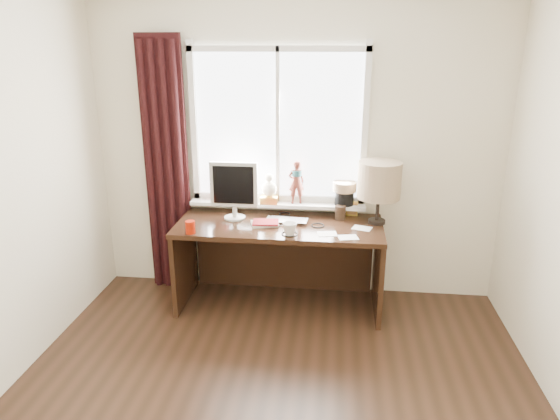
# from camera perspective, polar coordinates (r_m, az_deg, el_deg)

# --- Properties ---
(wall_back) EXTENTS (3.50, 0.00, 2.60)m
(wall_back) POSITION_cam_1_polar(r_m,az_deg,el_deg) (4.31, 1.81, 6.93)
(wall_back) COLOR beige
(wall_back) RESTS_ON ground
(laptop) EXTENTS (0.36, 0.25, 0.03)m
(laptop) POSITION_cam_1_polar(r_m,az_deg,el_deg) (4.15, 0.82, -1.22)
(laptop) COLOR silver
(laptop) RESTS_ON desk
(mug) EXTENTS (0.14, 0.13, 0.11)m
(mug) POSITION_cam_1_polar(r_m,az_deg,el_deg) (3.86, 1.13, -2.14)
(mug) COLOR white
(mug) RESTS_ON desk
(red_cup) EXTENTS (0.08, 0.08, 0.10)m
(red_cup) POSITION_cam_1_polar(r_m,az_deg,el_deg) (3.96, -10.21, -1.94)
(red_cup) COLOR #961401
(red_cup) RESTS_ON desk
(window) EXTENTS (1.52, 0.20, 1.40)m
(window) POSITION_cam_1_polar(r_m,az_deg,el_deg) (4.27, 0.12, 6.97)
(window) COLOR white
(window) RESTS_ON ground
(curtain) EXTENTS (0.38, 0.09, 2.25)m
(curtain) POSITION_cam_1_polar(r_m,az_deg,el_deg) (4.50, -12.89, 4.54)
(curtain) COLOR black
(curtain) RESTS_ON floor
(desk) EXTENTS (1.70, 0.70, 0.75)m
(desk) POSITION_cam_1_polar(r_m,az_deg,el_deg) (4.29, 0.06, -4.21)
(desk) COLOR black
(desk) RESTS_ON floor
(monitor) EXTENTS (0.40, 0.18, 0.49)m
(monitor) POSITION_cam_1_polar(r_m,az_deg,el_deg) (4.18, -5.29, 2.64)
(monitor) COLOR beige
(monitor) RESTS_ON desk
(notebook_stack) EXTENTS (0.25, 0.21, 0.03)m
(notebook_stack) POSITION_cam_1_polar(r_m,az_deg,el_deg) (4.09, -1.72, -1.50)
(notebook_stack) COLOR beige
(notebook_stack) RESTS_ON desk
(brush_holder) EXTENTS (0.09, 0.09, 0.25)m
(brush_holder) POSITION_cam_1_polar(r_m,az_deg,el_deg) (4.23, 6.90, -0.27)
(brush_holder) COLOR black
(brush_holder) RESTS_ON desk
(icon_frame) EXTENTS (0.10, 0.03, 0.13)m
(icon_frame) POSITION_cam_1_polar(r_m,az_deg,el_deg) (4.33, 8.22, 0.17)
(icon_frame) COLOR gold
(icon_frame) RESTS_ON desk
(table_lamp) EXTENTS (0.35, 0.35, 0.52)m
(table_lamp) POSITION_cam_1_polar(r_m,az_deg,el_deg) (4.10, 11.28, 3.29)
(table_lamp) COLOR black
(table_lamp) RESTS_ON desk
(loose_papers) EXTENTS (0.45, 0.36, 0.00)m
(loose_papers) POSITION_cam_1_polar(r_m,az_deg,el_deg) (3.95, 7.54, -2.63)
(loose_papers) COLOR white
(loose_papers) RESTS_ON desk
(desk_cables) EXTENTS (0.43, 0.62, 0.01)m
(desk_cables) POSITION_cam_1_polar(r_m,az_deg,el_deg) (4.06, 1.96, -1.83)
(desk_cables) COLOR black
(desk_cables) RESTS_ON desk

